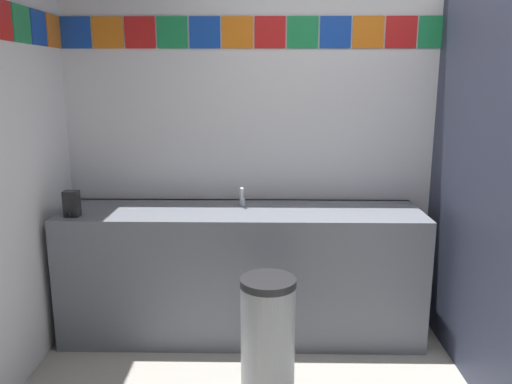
# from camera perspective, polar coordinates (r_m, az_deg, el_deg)

# --- Properties ---
(wall_back) EXTENTS (4.30, 0.09, 2.83)m
(wall_back) POSITION_cam_1_polar(r_m,az_deg,el_deg) (3.63, 13.59, 7.96)
(wall_back) COLOR silver
(wall_back) RESTS_ON ground_plane
(vanity_counter) EXTENTS (2.33, 0.59, 0.86)m
(vanity_counter) POSITION_cam_1_polar(r_m,az_deg,el_deg) (3.44, -1.57, -8.85)
(vanity_counter) COLOR slate
(vanity_counter) RESTS_ON ground_plane
(faucet_center) EXTENTS (0.04, 0.10, 0.14)m
(faucet_center) POSITION_cam_1_polar(r_m,az_deg,el_deg) (3.38, -1.55, -0.75)
(faucet_center) COLOR silver
(faucet_center) RESTS_ON vanity_counter
(soap_dispenser) EXTENTS (0.09, 0.09, 0.16)m
(soap_dispenser) POSITION_cam_1_polar(r_m,az_deg,el_deg) (3.33, -19.95, -1.25)
(soap_dispenser) COLOR black
(soap_dispenser) RESTS_ON vanity_counter
(trash_bin) EXTENTS (0.30, 0.30, 0.68)m
(trash_bin) POSITION_cam_1_polar(r_m,az_deg,el_deg) (2.83, 1.33, -16.01)
(trash_bin) COLOR #999EA3
(trash_bin) RESTS_ON ground_plane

